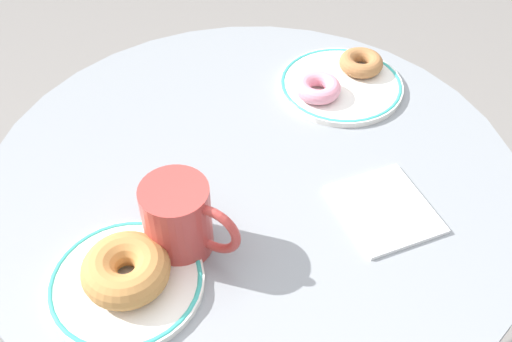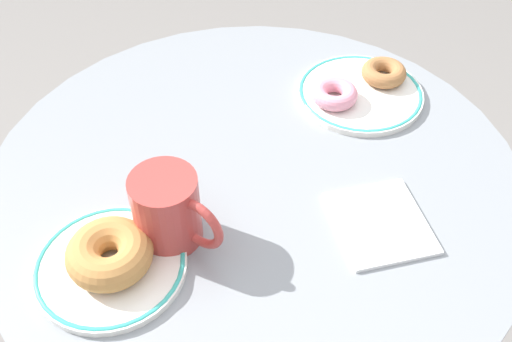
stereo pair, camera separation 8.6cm
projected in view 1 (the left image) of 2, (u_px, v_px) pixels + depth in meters
cafe_table at (253, 248)px, 1.02m from camera, size 0.80×0.80×0.70m
plate_left at (126, 282)px, 0.75m from camera, size 0.19×0.19×0.01m
plate_right at (341, 85)px, 1.03m from camera, size 0.21×0.21×0.01m
donut_old_fashioned at (126, 270)px, 0.73m from camera, size 0.13×0.13×0.04m
donut_cinnamon at (361, 63)px, 1.04m from camera, size 0.08×0.08×0.03m
donut_pink_frosted at (318, 88)px, 0.99m from camera, size 0.09×0.09×0.03m
paper_napkin at (385, 209)px, 0.83m from camera, size 0.16×0.17×0.01m
coffee_mug at (180, 219)px, 0.76m from camera, size 0.09×0.13×0.10m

